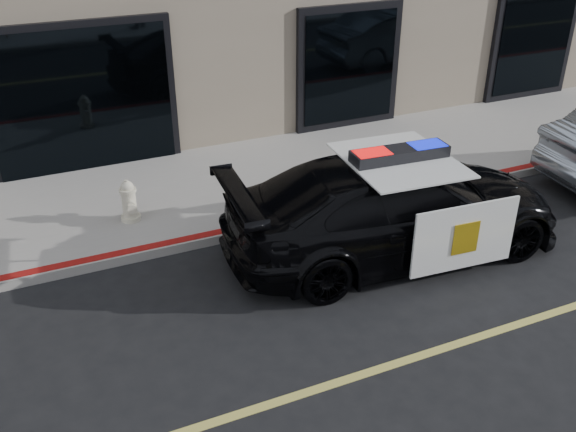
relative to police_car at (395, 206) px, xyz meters
name	(u,v)px	position (x,y,z in m)	size (l,w,h in m)	color
ground	(286,399)	(-2.76, -2.23, -0.76)	(120.00, 120.00, 0.00)	black
sidewalk_n	(166,197)	(-2.76, 3.02, -0.68)	(60.00, 3.50, 0.15)	gray
police_car	(395,206)	(0.00, 0.00, 0.00)	(2.83, 5.46, 1.69)	black
fire_hydrant	(129,202)	(-3.51, 2.30, -0.28)	(0.32, 0.44, 0.71)	beige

